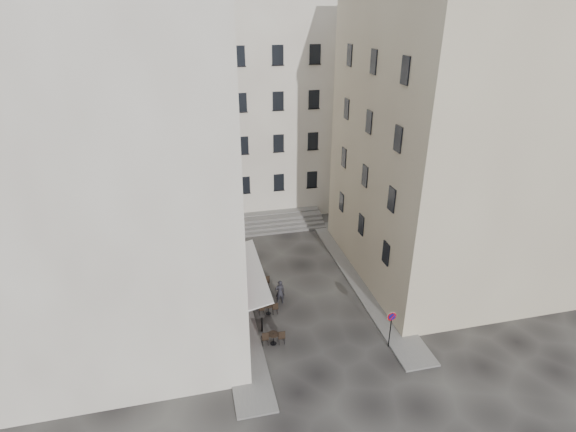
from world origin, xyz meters
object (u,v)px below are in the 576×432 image
object	(u,v)px
bistro_table_a	(273,337)
pedestrian	(280,292)
bistro_table_b	(268,308)
no_parking_sign	(391,323)

from	to	relation	value
bistro_table_a	pedestrian	world-z (taller)	pedestrian
bistro_table_b	pedestrian	world-z (taller)	pedestrian
no_parking_sign	bistro_table_a	size ratio (longest dim) A/B	1.81
bistro_table_b	pedestrian	size ratio (longest dim) A/B	0.71
bistro_table_b	pedestrian	bearing A→B (deg)	45.63
bistro_table_a	bistro_table_b	distance (m)	2.77
no_parking_sign	pedestrian	distance (m)	7.48
no_parking_sign	bistro_table_b	world-z (taller)	no_parking_sign
no_parking_sign	pedestrian	size ratio (longest dim) A/B	1.39
bistro_table_a	bistro_table_b	bearing A→B (deg)	84.84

